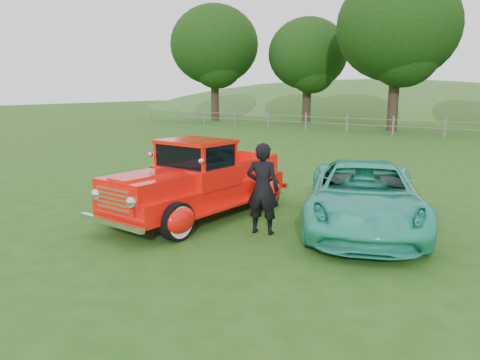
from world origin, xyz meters
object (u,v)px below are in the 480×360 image
Objects in this scene: tree_mid_west at (308,54)px; teal_sedan at (364,196)px; tree_near_west at (398,27)px; man at (263,189)px; red_pickup at (198,183)px; tree_far_west at (214,45)px.

teal_sedan is at bearing -60.87° from tree_mid_west.
tree_near_west reaches higher than man.
red_pickup is at bearing -67.95° from tree_mid_west.
red_pickup is at bearing -52.96° from tree_far_west.
teal_sedan is 2.20m from man.
tree_mid_west reaches higher than teal_sedan.
tree_near_west is at bearing -3.58° from tree_far_west.
man is (1.86, -0.22, 0.13)m from red_pickup.
tree_mid_west is 4.56× the size of man.
tree_near_west reaches higher than teal_sedan.
tree_far_west is at bearing 129.94° from red_pickup.
tree_near_west is at bearing -94.05° from man.
tree_mid_west reaches higher than red_pickup.
teal_sedan is (6.42, -22.87, -6.11)m from tree_near_west.
tree_mid_west is 1.71× the size of teal_sedan.
tree_mid_west is 29.74m from red_pickup.
teal_sedan is (22.42, -23.87, -5.80)m from tree_far_west.
tree_near_west reaches higher than red_pickup.
red_pickup is at bearing -82.89° from tree_near_west.
man is (20.88, -25.43, -5.56)m from tree_far_west.
tree_mid_west is at bearing 159.44° from tree_near_west.
tree_near_west is at bearing -20.56° from tree_mid_west.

